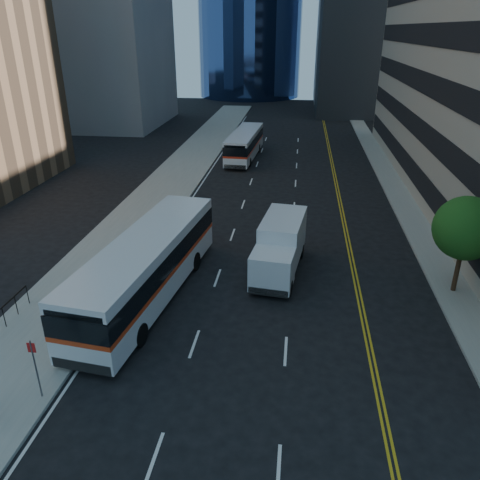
% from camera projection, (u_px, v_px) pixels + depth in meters
% --- Properties ---
extents(ground, '(160.00, 160.00, 0.00)m').
position_uv_depth(ground, '(271.00, 382.00, 18.30)').
color(ground, black).
rests_on(ground, ground).
extents(sidewalk_west, '(5.00, 90.00, 0.15)m').
position_uv_depth(sidewalk_west, '(173.00, 181.00, 42.05)').
color(sidewalk_west, gray).
rests_on(sidewalk_west, ground).
extents(sidewalk_east, '(2.00, 90.00, 0.15)m').
position_uv_depth(sidewalk_east, '(396.00, 190.00, 39.83)').
color(sidewalk_east, gray).
rests_on(sidewalk_east, ground).
extents(street_tree, '(3.20, 3.20, 5.10)m').
position_uv_depth(street_tree, '(466.00, 228.00, 23.00)').
color(street_tree, '#332114').
rests_on(street_tree, sidewalk_east).
extents(bus_front, '(4.32, 13.03, 3.30)m').
position_uv_depth(bus_front, '(147.00, 266.00, 23.35)').
color(bus_front, silver).
rests_on(bus_front, ground).
extents(bus_rear, '(3.00, 10.97, 2.80)m').
position_uv_depth(bus_rear, '(245.00, 144.00, 49.24)').
color(bus_rear, white).
rests_on(bus_rear, ground).
extents(box_truck, '(2.92, 6.48, 2.99)m').
position_uv_depth(box_truck, '(280.00, 246.00, 25.93)').
color(box_truck, silver).
rests_on(box_truck, ground).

